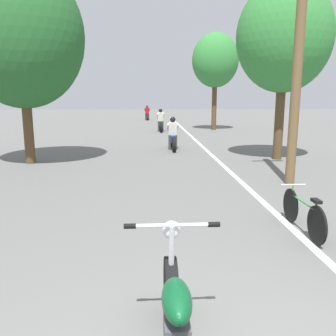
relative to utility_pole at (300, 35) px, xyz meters
name	(u,v)px	position (x,y,z in m)	size (l,w,h in m)	color
lane_stripe_edge	(207,150)	(-1.21, 5.76, -3.66)	(0.14, 48.00, 0.01)	white
utility_pole	(300,35)	(0.00, 0.00, 0.00)	(1.10, 0.24, 7.14)	brown
roadside_tree_right_near	(284,37)	(0.98, 3.61, 0.51)	(3.24, 2.91, 6.06)	#513A23
roadside_tree_right_far	(215,61)	(0.78, 15.05, 0.82)	(3.03, 2.73, 6.26)	#513A23
roadside_tree_left	(21,36)	(-7.62, 3.30, 0.42)	(3.95, 3.56, 6.37)	#513A23
motorcycle_foreground	(176,322)	(-3.44, -6.20, -3.23)	(0.88, 2.08, 1.09)	black
motorcycle_rider_lead	(173,137)	(-2.61, 6.13, -3.14)	(0.50, 2.05, 1.38)	black
motorcycle_rider_mid	(161,123)	(-2.83, 14.00, -3.11)	(0.50, 2.08, 1.45)	black
motorcycle_rider_far	(147,114)	(-3.70, 25.49, -3.14)	(0.50, 2.17, 1.38)	black
bicycle_parked	(303,213)	(-1.11, -3.29, -3.33)	(0.44, 1.62, 0.71)	black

